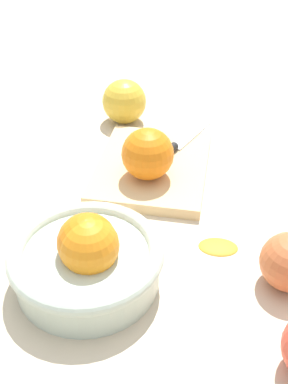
{
  "coord_description": "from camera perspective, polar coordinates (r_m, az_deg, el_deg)",
  "views": [
    {
      "loc": [
        -0.54,
        -0.04,
        0.43
      ],
      "look_at": [
        -0.03,
        0.08,
        0.04
      ],
      "focal_mm": 44.54,
      "sensor_mm": 36.0,
      "label": 1
    }
  ],
  "objects": [
    {
      "name": "apple_back_right",
      "position": [
        0.9,
        -2.38,
        10.78
      ],
      "size": [
        0.08,
        0.08,
        0.08
      ],
      "primitive_type": "sphere",
      "color": "gold",
      "rests_on": "ground_plane"
    },
    {
      "name": "bowl",
      "position": [
        0.56,
        -6.81,
        -7.86
      ],
      "size": [
        0.18,
        0.18,
        0.1
      ],
      "color": "beige",
      "rests_on": "ground_plane"
    },
    {
      "name": "ground_plane",
      "position": [
        0.69,
        6.72,
        -2.26
      ],
      "size": [
        2.4,
        2.4,
        0.0
      ],
      "primitive_type": "plane",
      "color": "beige"
    },
    {
      "name": "citrus_peel",
      "position": [
        0.63,
        8.9,
        -6.29
      ],
      "size": [
        0.04,
        0.06,
        0.01
      ],
      "primitive_type": "ellipsoid",
      "rotation": [
        0.0,
        0.0,
        4.82
      ],
      "color": "orange",
      "rests_on": "ground_plane"
    },
    {
      "name": "knife",
      "position": [
        0.8,
        4.08,
        5.73
      ],
      "size": [
        0.15,
        0.07,
        0.01
      ],
      "color": "silver",
      "rests_on": "cutting_board"
    },
    {
      "name": "orange_on_board",
      "position": [
        0.71,
        0.44,
        4.57
      ],
      "size": [
        0.08,
        0.08,
        0.08
      ],
      "primitive_type": "sphere",
      "color": "orange",
      "rests_on": "cutting_board"
    },
    {
      "name": "cutting_board",
      "position": [
        0.76,
        1.01,
        2.95
      ],
      "size": [
        0.23,
        0.18,
        0.02
      ],
      "primitive_type": "cube",
      "rotation": [
        0.0,
        0.0,
        0.03
      ],
      "color": "#DBB77F",
      "rests_on": "ground_plane"
    }
  ]
}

